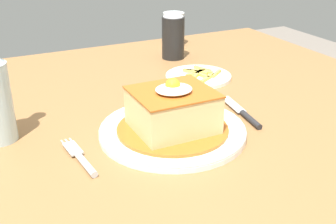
{
  "coord_description": "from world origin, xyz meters",
  "views": [
    {
      "loc": [
        -0.34,
        -0.79,
        1.13
      ],
      "look_at": [
        -0.01,
        -0.12,
        0.79
      ],
      "focal_mm": 45.92,
      "sensor_mm": 36.0,
      "label": 1
    }
  ],
  "objects_px": {
    "soda_can": "(173,38)",
    "drinking_glass": "(174,31)",
    "fork": "(82,159)",
    "side_plate_fries": "(199,76)",
    "main_plate": "(173,131)",
    "knife": "(245,115)"
  },
  "relations": [
    {
      "from": "main_plate",
      "to": "knife",
      "type": "height_order",
      "value": "main_plate"
    },
    {
      "from": "fork",
      "to": "drinking_glass",
      "type": "relative_size",
      "value": 1.35
    },
    {
      "from": "fork",
      "to": "side_plate_fries",
      "type": "bearing_deg",
      "value": 35.52
    },
    {
      "from": "side_plate_fries",
      "to": "knife",
      "type": "bearing_deg",
      "value": -97.52
    },
    {
      "from": "knife",
      "to": "soda_can",
      "type": "relative_size",
      "value": 1.34
    },
    {
      "from": "fork",
      "to": "side_plate_fries",
      "type": "distance_m",
      "value": 0.48
    },
    {
      "from": "soda_can",
      "to": "drinking_glass",
      "type": "height_order",
      "value": "soda_can"
    },
    {
      "from": "knife",
      "to": "main_plate",
      "type": "bearing_deg",
      "value": -179.07
    },
    {
      "from": "side_plate_fries",
      "to": "drinking_glass",
      "type": "bearing_deg",
      "value": 74.61
    },
    {
      "from": "drinking_glass",
      "to": "side_plate_fries",
      "type": "distance_m",
      "value": 0.33
    },
    {
      "from": "drinking_glass",
      "to": "side_plate_fries",
      "type": "height_order",
      "value": "drinking_glass"
    },
    {
      "from": "drinking_glass",
      "to": "side_plate_fries",
      "type": "xyz_separation_m",
      "value": [
        -0.09,
        -0.32,
        -0.04
      ]
    },
    {
      "from": "fork",
      "to": "side_plate_fries",
      "type": "relative_size",
      "value": 0.83
    },
    {
      "from": "fork",
      "to": "soda_can",
      "type": "relative_size",
      "value": 1.14
    },
    {
      "from": "fork",
      "to": "main_plate",
      "type": "bearing_deg",
      "value": 6.86
    },
    {
      "from": "main_plate",
      "to": "side_plate_fries",
      "type": "distance_m",
      "value": 0.33
    },
    {
      "from": "main_plate",
      "to": "soda_can",
      "type": "distance_m",
      "value": 0.5
    },
    {
      "from": "soda_can",
      "to": "drinking_glass",
      "type": "bearing_deg",
      "value": 62.55
    },
    {
      "from": "main_plate",
      "to": "side_plate_fries",
      "type": "bearing_deg",
      "value": 51.35
    },
    {
      "from": "fork",
      "to": "drinking_glass",
      "type": "xyz_separation_m",
      "value": [
        0.48,
        0.6,
        0.04
      ]
    },
    {
      "from": "drinking_glass",
      "to": "side_plate_fries",
      "type": "bearing_deg",
      "value": -105.39
    },
    {
      "from": "main_plate",
      "to": "side_plate_fries",
      "type": "relative_size",
      "value": 1.66
    }
  ]
}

